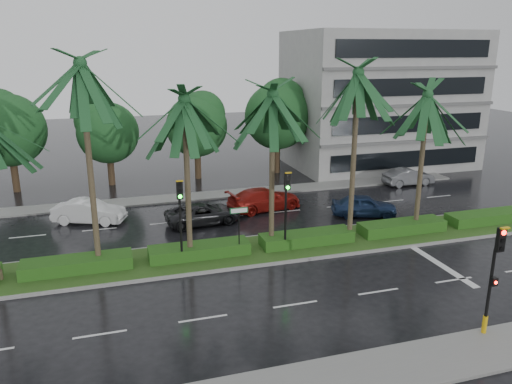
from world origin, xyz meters
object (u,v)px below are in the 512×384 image
object	(u,v)px
signal_median_left	(180,209)
car_darkgrey	(203,214)
signal_near	(493,276)
car_white	(89,211)
street_sign	(239,219)
car_red	(264,199)
car_grey	(408,177)
car_blue	(364,206)

from	to	relation	value
signal_median_left	car_darkgrey	size ratio (longest dim) A/B	0.94
signal_near	car_white	size ratio (longest dim) A/B	0.98
street_sign	car_red	bearing A→B (deg)	63.07
car_grey	street_sign	bearing A→B (deg)	120.52
street_sign	car_red	xyz separation A→B (m)	(3.72, 7.32, -1.38)
car_darkgrey	car_blue	distance (m)	10.41
street_sign	car_red	world-z (taller)	street_sign
signal_median_left	car_grey	bearing A→B (deg)	27.38
signal_near	car_grey	world-z (taller)	signal_near
car_darkgrey	car_red	world-z (taller)	car_red
street_sign	car_grey	xyz separation A→B (m)	(16.65, 9.99, -1.45)
signal_median_left	car_red	xyz separation A→B (m)	(6.72, 7.50, -2.26)
car_white	car_grey	bearing A→B (deg)	-64.45
signal_median_left	car_blue	world-z (taller)	signal_median_left
street_sign	car_darkgrey	distance (m)	6.00
signal_median_left	street_sign	world-z (taller)	signal_median_left
car_red	car_darkgrey	bearing A→B (deg)	98.07
car_white	car_grey	xyz separation A→B (m)	(24.21, 1.99, -0.06)
street_sign	car_blue	size ratio (longest dim) A/B	0.63
signal_near	car_darkgrey	xyz separation A→B (m)	(-7.78, 15.64, -1.86)
signal_near	signal_median_left	world-z (taller)	signal_median_left
car_darkgrey	signal_median_left	bearing A→B (deg)	152.85
car_white	car_grey	distance (m)	24.30
street_sign	car_white	world-z (taller)	street_sign
car_red	car_blue	bearing A→B (deg)	-129.70
signal_median_left	signal_near	bearing A→B (deg)	-44.09
signal_near	signal_median_left	xyz separation A→B (m)	(-10.00, 9.69, 0.49)
signal_median_left	street_sign	size ratio (longest dim) A/B	1.68
signal_near	street_sign	xyz separation A→B (m)	(-7.00, 9.87, -0.38)
car_white	car_blue	bearing A→B (deg)	-81.89
street_sign	car_blue	bearing A→B (deg)	23.58
car_darkgrey	car_grey	xyz separation A→B (m)	(17.43, 4.23, 0.02)
car_red	car_blue	size ratio (longest dim) A/B	1.23
car_white	car_blue	xyz separation A→B (m)	(17.06, -3.86, -0.02)
signal_median_left	car_white	xyz separation A→B (m)	(-4.56, 8.18, -2.27)
car_red	car_white	bearing A→B (deg)	75.58
signal_median_left	car_red	world-z (taller)	signal_median_left
signal_near	car_blue	bearing A→B (deg)	79.89
signal_median_left	car_blue	bearing A→B (deg)	19.10
car_red	car_blue	xyz separation A→B (m)	(5.78, -3.17, -0.03)
signal_near	car_blue	world-z (taller)	signal_near
car_darkgrey	street_sign	bearing A→B (deg)	-178.98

